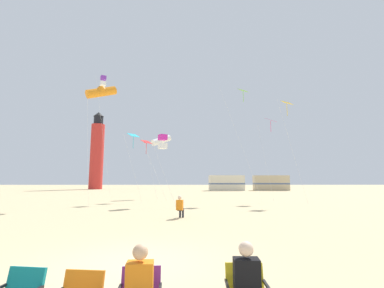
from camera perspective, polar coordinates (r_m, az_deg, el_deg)
ground at (r=6.94m, az=-13.07°, el=-24.07°), size 200.00×200.00×0.00m
spectator_yellow_chair at (r=3.94m, az=11.96°, el=-27.80°), size 0.35×0.51×1.16m
kite_flyer_standing at (r=14.23m, az=-2.56°, el=-13.19°), size 0.43×0.55×1.16m
kite_diamond_cyan at (r=24.55m, az=-12.47°, el=1.40°), size 1.76×1.69×6.19m
kite_diamond_lime at (r=27.37m, az=10.86°, el=10.28°), size 3.47×3.12×11.08m
kite_box_violet at (r=33.84m, az=-18.53°, el=12.68°), size 1.93×1.93×14.14m
kite_box_magenta at (r=21.42m, az=-6.32°, el=0.49°), size 1.91×1.56×5.59m
kite_diamond_gold at (r=25.25m, az=19.73°, el=7.62°), size 2.07×1.76×9.00m
kite_tube_orange at (r=23.22m, az=-18.88°, el=10.56°), size 2.40×2.25×9.79m
kite_tube_white at (r=30.31m, az=-6.63°, el=0.86°), size 3.04×2.96×7.16m
kite_diamond_scarlet at (r=26.25m, az=-9.70°, el=0.06°), size 2.67×2.67×5.87m
kite_diamond_rainbow at (r=26.82m, az=16.44°, el=4.38°), size 1.85×1.85×7.93m
lighthouse_distant at (r=60.97m, az=-19.72°, el=-1.72°), size 2.80×2.80×16.80m
rv_van_cream at (r=50.23m, az=7.41°, el=-8.30°), size 6.57×2.74×2.80m
rv_van_tan at (r=52.64m, az=16.57°, el=-8.02°), size 6.56×2.69×2.80m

